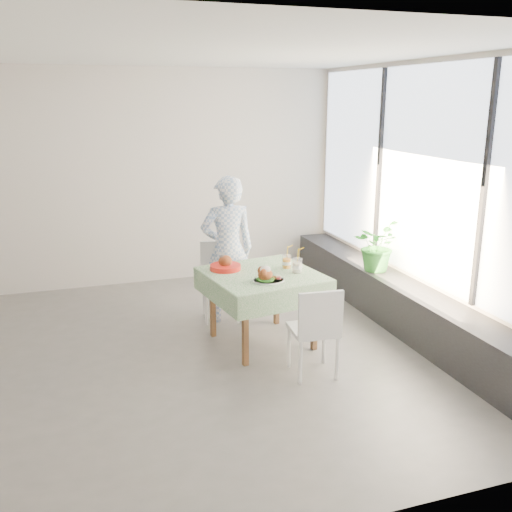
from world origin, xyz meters
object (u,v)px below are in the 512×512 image
object	(u,v)px
chair_far	(220,296)
juice_cup_orange	(287,262)
chair_near	(313,347)
main_dish	(267,276)
cafe_table	(262,300)
potted_plant	(376,245)
diner	(228,250)

from	to	relation	value
chair_far	juice_cup_orange	bearing A→B (deg)	-53.65
chair_near	main_dish	size ratio (longest dim) A/B	2.77
cafe_table	chair_near	size ratio (longest dim) A/B	1.42
cafe_table	chair_far	xyz separation A→B (m)	(-0.23, 0.79, -0.20)
chair_near	cafe_table	bearing A→B (deg)	104.90
chair_far	potted_plant	world-z (taller)	potted_plant
cafe_table	juice_cup_orange	world-z (taller)	juice_cup_orange
juice_cup_orange	potted_plant	size ratio (longest dim) A/B	0.45
chair_near	juice_cup_orange	size ratio (longest dim) A/B	3.10
chair_near	potted_plant	xyz separation A→B (m)	(1.32, 1.24, 0.54)
juice_cup_orange	potted_plant	world-z (taller)	potted_plant
cafe_table	chair_near	distance (m)	0.85
chair_far	main_dish	size ratio (longest dim) A/B	2.83
chair_far	main_dish	distance (m)	1.20
diner	potted_plant	xyz separation A→B (m)	(1.68, -0.27, -0.01)
chair_far	chair_near	size ratio (longest dim) A/B	1.02
cafe_table	chair_far	world-z (taller)	chair_far
main_dish	juice_cup_orange	bearing A→B (deg)	46.57
potted_plant	cafe_table	bearing A→B (deg)	-163.59
chair_near	chair_far	bearing A→B (deg)	105.49
diner	juice_cup_orange	bearing A→B (deg)	126.00
cafe_table	potted_plant	size ratio (longest dim) A/B	1.99
chair_near	diner	distance (m)	1.66
main_dish	diner	bearing A→B (deg)	96.21
chair_far	main_dish	world-z (taller)	main_dish
chair_far	juice_cup_orange	world-z (taller)	juice_cup_orange
chair_far	potted_plant	distance (m)	1.87
main_dish	juice_cup_orange	world-z (taller)	juice_cup_orange
main_dish	cafe_table	bearing A→B (deg)	80.23
chair_far	juice_cup_orange	distance (m)	1.03
main_dish	juice_cup_orange	xyz separation A→B (m)	(0.34, 0.35, 0.01)
chair_near	potted_plant	size ratio (longest dim) A/B	1.40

